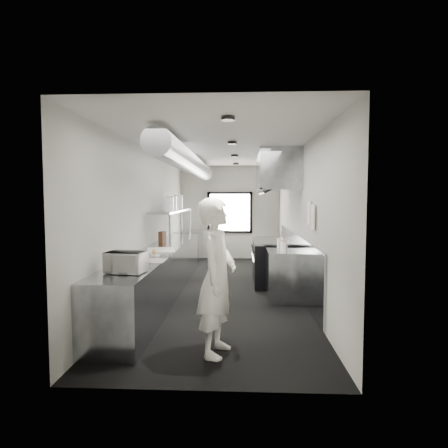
# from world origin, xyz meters

# --- Properties ---
(floor) EXTENTS (3.00, 8.00, 0.01)m
(floor) POSITION_xyz_m (0.00, 0.00, 0.00)
(floor) COLOR black
(floor) RESTS_ON ground
(ceiling) EXTENTS (3.00, 8.00, 0.01)m
(ceiling) POSITION_xyz_m (0.00, 0.00, 2.80)
(ceiling) COLOR beige
(ceiling) RESTS_ON wall_back
(wall_back) EXTENTS (3.00, 0.02, 2.80)m
(wall_back) POSITION_xyz_m (0.00, 4.00, 1.40)
(wall_back) COLOR #B1B1A8
(wall_back) RESTS_ON floor
(wall_front) EXTENTS (3.00, 0.02, 2.80)m
(wall_front) POSITION_xyz_m (0.00, -4.00, 1.40)
(wall_front) COLOR #B1B1A8
(wall_front) RESTS_ON floor
(wall_left) EXTENTS (0.02, 8.00, 2.80)m
(wall_left) POSITION_xyz_m (-1.50, 0.00, 1.40)
(wall_left) COLOR #B1B1A8
(wall_left) RESTS_ON floor
(wall_right) EXTENTS (0.02, 8.00, 2.80)m
(wall_right) POSITION_xyz_m (1.50, 0.00, 1.40)
(wall_right) COLOR #B1B1A8
(wall_right) RESTS_ON floor
(wall_cladding) EXTENTS (0.03, 5.50, 1.10)m
(wall_cladding) POSITION_xyz_m (1.48, 0.30, 0.55)
(wall_cladding) COLOR gray
(wall_cladding) RESTS_ON wall_right
(hvac_duct) EXTENTS (0.40, 6.40, 0.40)m
(hvac_duct) POSITION_xyz_m (-0.70, 0.40, 2.55)
(hvac_duct) COLOR #989AA0
(hvac_duct) RESTS_ON ceiling
(service_window) EXTENTS (1.36, 0.05, 1.25)m
(service_window) POSITION_xyz_m (0.00, 3.96, 1.40)
(service_window) COLOR white
(service_window) RESTS_ON wall_back
(exhaust_hood) EXTENTS (0.81, 2.20, 0.88)m
(exhaust_hood) POSITION_xyz_m (1.10, 0.70, 2.39)
(exhaust_hood) COLOR gray
(exhaust_hood) RESTS_ON ceiling
(prep_counter) EXTENTS (0.70, 6.00, 0.90)m
(prep_counter) POSITION_xyz_m (-1.15, -0.50, 0.45)
(prep_counter) COLOR gray
(prep_counter) RESTS_ON floor
(pass_shelf) EXTENTS (0.45, 3.00, 0.68)m
(pass_shelf) POSITION_xyz_m (-1.19, 1.00, 1.54)
(pass_shelf) COLOR gray
(pass_shelf) RESTS_ON prep_counter
(range) EXTENTS (0.88, 1.60, 0.94)m
(range) POSITION_xyz_m (1.04, 0.70, 0.47)
(range) COLOR black
(range) RESTS_ON floor
(bottle_station) EXTENTS (0.65, 0.80, 0.90)m
(bottle_station) POSITION_xyz_m (1.15, -0.70, 0.45)
(bottle_station) COLOR gray
(bottle_station) RESTS_ON floor
(far_work_table) EXTENTS (0.70, 1.20, 0.90)m
(far_work_table) POSITION_xyz_m (-1.15, 3.20, 0.45)
(far_work_table) COLOR gray
(far_work_table) RESTS_ON floor
(notice_sheet_a) EXTENTS (0.02, 0.28, 0.38)m
(notice_sheet_a) POSITION_xyz_m (1.47, -1.20, 1.60)
(notice_sheet_a) COLOR white
(notice_sheet_a) RESTS_ON wall_right
(notice_sheet_b) EXTENTS (0.02, 0.28, 0.38)m
(notice_sheet_b) POSITION_xyz_m (1.47, -1.55, 1.55)
(notice_sheet_b) COLOR white
(notice_sheet_b) RESTS_ON wall_right
(line_cook) EXTENTS (0.57, 0.75, 1.84)m
(line_cook) POSITION_xyz_m (0.08, -3.11, 0.92)
(line_cook) COLOR white
(line_cook) RESTS_ON floor
(microwave) EXTENTS (0.49, 0.40, 0.27)m
(microwave) POSITION_xyz_m (-1.10, -2.82, 1.03)
(microwave) COLOR white
(microwave) RESTS_ON prep_counter
(deli_tub_a) EXTENTS (0.16, 0.16, 0.09)m
(deli_tub_a) POSITION_xyz_m (-1.30, -2.76, 0.94)
(deli_tub_a) COLOR silver
(deli_tub_a) RESTS_ON prep_counter
(deli_tub_b) EXTENTS (0.13, 0.13, 0.09)m
(deli_tub_b) POSITION_xyz_m (-1.32, -2.48, 0.95)
(deli_tub_b) COLOR silver
(deli_tub_b) RESTS_ON prep_counter
(newspaper) EXTENTS (0.34, 0.43, 0.01)m
(newspaper) POSITION_xyz_m (-0.95, -1.93, 0.91)
(newspaper) COLOR beige
(newspaper) RESTS_ON prep_counter
(small_plate) EXTENTS (0.17, 0.17, 0.01)m
(small_plate) POSITION_xyz_m (-1.06, -1.38, 0.91)
(small_plate) COLOR white
(small_plate) RESTS_ON prep_counter
(pastry) EXTENTS (0.10, 0.10, 0.10)m
(pastry) POSITION_xyz_m (-1.06, -1.38, 0.96)
(pastry) COLOR #DCB873
(pastry) RESTS_ON small_plate
(cutting_board) EXTENTS (0.62, 0.73, 0.02)m
(cutting_board) POSITION_xyz_m (-1.09, -0.80, 0.91)
(cutting_board) COLOR silver
(cutting_board) RESTS_ON prep_counter
(knife_block) EXTENTS (0.13, 0.23, 0.23)m
(knife_block) POSITION_xyz_m (-1.32, 0.47, 1.02)
(knife_block) COLOR #512B1C
(knife_block) RESTS_ON prep_counter
(plate_stack_a) EXTENTS (0.25, 0.25, 0.28)m
(plate_stack_a) POSITION_xyz_m (-1.17, 0.36, 1.71)
(plate_stack_a) COLOR white
(plate_stack_a) RESTS_ON pass_shelf
(plate_stack_b) EXTENTS (0.24, 0.24, 0.31)m
(plate_stack_b) POSITION_xyz_m (-1.17, 0.75, 1.73)
(plate_stack_b) COLOR white
(plate_stack_b) RESTS_ON pass_shelf
(plate_stack_c) EXTENTS (0.24, 0.24, 0.30)m
(plate_stack_c) POSITION_xyz_m (-1.18, 1.09, 1.72)
(plate_stack_c) COLOR white
(plate_stack_c) RESTS_ON pass_shelf
(plate_stack_d) EXTENTS (0.25, 0.25, 0.33)m
(plate_stack_d) POSITION_xyz_m (-1.19, 1.77, 1.74)
(plate_stack_d) COLOR white
(plate_stack_d) RESTS_ON pass_shelf
(squeeze_bottle_a) EXTENTS (0.07, 0.07, 0.17)m
(squeeze_bottle_a) POSITION_xyz_m (1.12, -1.02, 0.98)
(squeeze_bottle_a) COLOR silver
(squeeze_bottle_a) RESTS_ON bottle_station
(squeeze_bottle_b) EXTENTS (0.08, 0.08, 0.17)m
(squeeze_bottle_b) POSITION_xyz_m (1.10, -0.86, 0.99)
(squeeze_bottle_b) COLOR silver
(squeeze_bottle_b) RESTS_ON bottle_station
(squeeze_bottle_c) EXTENTS (0.07, 0.07, 0.17)m
(squeeze_bottle_c) POSITION_xyz_m (1.09, -0.66, 0.98)
(squeeze_bottle_c) COLOR silver
(squeeze_bottle_c) RESTS_ON bottle_station
(squeeze_bottle_d) EXTENTS (0.08, 0.08, 0.20)m
(squeeze_bottle_d) POSITION_xyz_m (1.13, -0.57, 1.00)
(squeeze_bottle_d) COLOR silver
(squeeze_bottle_d) RESTS_ON bottle_station
(squeeze_bottle_e) EXTENTS (0.06, 0.06, 0.18)m
(squeeze_bottle_e) POSITION_xyz_m (1.06, -0.35, 0.99)
(squeeze_bottle_e) COLOR silver
(squeeze_bottle_e) RESTS_ON bottle_station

